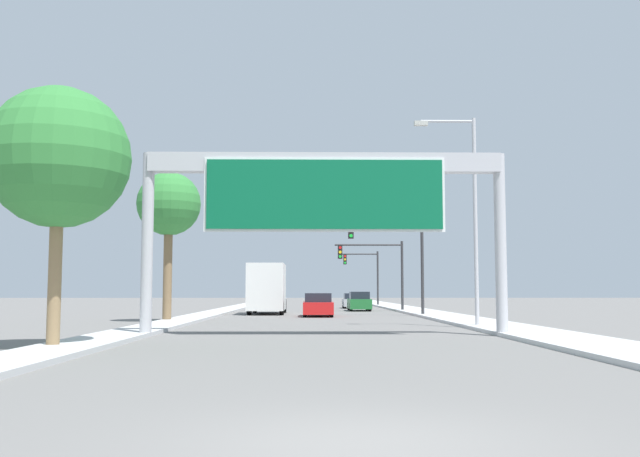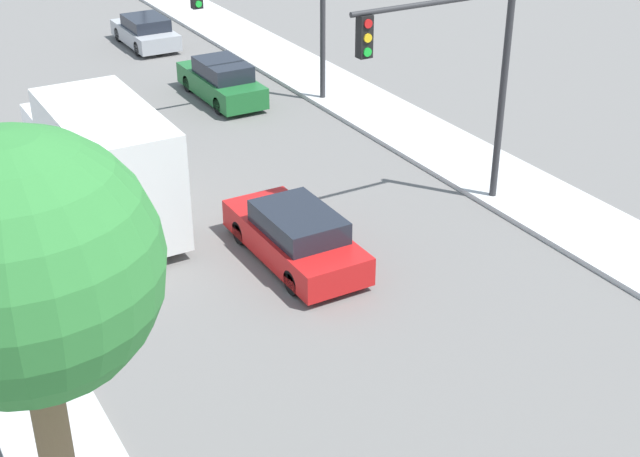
{
  "view_description": "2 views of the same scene",
  "coord_description": "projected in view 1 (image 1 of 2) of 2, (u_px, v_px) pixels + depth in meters",
  "views": [
    {
      "loc": [
        -0.56,
        -7.91,
        1.66
      ],
      "look_at": [
        0.0,
        29.0,
        4.87
      ],
      "focal_mm": 40.0,
      "sensor_mm": 36.0,
      "label": 1
    },
    {
      "loc": [
        -9.45,
        20.01,
        11.42
      ],
      "look_at": [
        -0.79,
        35.07,
        2.33
      ],
      "focal_mm": 50.0,
      "sensor_mm": 36.0,
      "label": 2
    }
  ],
  "objects": [
    {
      "name": "ground_plane",
      "position": [
        360.0,
        443.0,
        7.74
      ],
      "size": [
        300.0,
        300.0,
        0.0
      ],
      "primitive_type": "plane",
      "color": "slate"
    },
    {
      "name": "sidewalk_right",
      "position": [
        397.0,
        307.0,
        67.63
      ],
      "size": [
        3.0,
        120.0,
        0.15
      ],
      "color": "beige",
      "rests_on": "ground"
    },
    {
      "name": "median_strip_left",
      "position": [
        239.0,
        307.0,
        67.4
      ],
      "size": [
        2.0,
        120.0,
        0.15
      ],
      "color": "beige",
      "rests_on": "ground"
    },
    {
      "name": "sign_gantry",
      "position": [
        325.0,
        190.0,
        25.99
      ],
      "size": [
        13.32,
        0.73,
        6.68
      ],
      "color": "#B2B2B7",
      "rests_on": "ground"
    },
    {
      "name": "car_far_left",
      "position": [
        318.0,
        305.0,
        45.37
      ],
      "size": [
        1.88,
        4.77,
        1.48
      ],
      "color": "red",
      "rests_on": "ground"
    },
    {
      "name": "car_mid_center",
      "position": [
        359.0,
        302.0,
        57.71
      ],
      "size": [
        1.72,
        4.71,
        1.55
      ],
      "color": "#1E662D",
      "rests_on": "ground"
    },
    {
      "name": "car_near_left",
      "position": [
        353.0,
        301.0,
        66.03
      ],
      "size": [
        1.84,
        4.28,
        1.38
      ],
      "color": "#A5A8AD",
      "rests_on": "ground"
    },
    {
      "name": "truck_box_primary",
      "position": [
        267.0,
        289.0,
        50.08
      ],
      "size": [
        2.47,
        7.47,
        3.47
      ],
      "color": "white",
      "rests_on": "ground"
    },
    {
      "name": "traffic_light_near_intersection",
      "position": [
        397.0,
        248.0,
        46.04
      ],
      "size": [
        5.11,
        0.32,
        6.39
      ],
      "color": "#2D2D30",
      "rests_on": "ground"
    },
    {
      "name": "traffic_light_mid_block",
      "position": [
        378.0,
        263.0,
        55.96
      ],
      "size": [
        5.41,
        0.32,
        5.52
      ],
      "color": "#2D2D30",
      "rests_on": "ground"
    },
    {
      "name": "traffic_light_far_intersection",
      "position": [
        366.0,
        269.0,
        75.89
      ],
      "size": [
        3.9,
        0.32,
        5.81
      ],
      "color": "#2D2D30",
      "rests_on": "ground"
    },
    {
      "name": "palm_tree_foreground",
      "position": [
        59.0,
        158.0,
        20.34
      ],
      "size": [
        4.06,
        4.06,
        7.48
      ],
      "color": "#8C704C",
      "rests_on": "ground"
    },
    {
      "name": "palm_tree_background",
      "position": [
        169.0,
        206.0,
        37.57
      ],
      "size": [
        3.36,
        3.36,
        7.9
      ],
      "color": "brown",
      "rests_on": "ground"
    },
    {
      "name": "street_lamp_right",
      "position": [
        468.0,
        204.0,
        31.77
      ],
      "size": [
        2.77,
        0.28,
        9.4
      ],
      "color": "#B2B2B7",
      "rests_on": "ground"
    }
  ]
}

